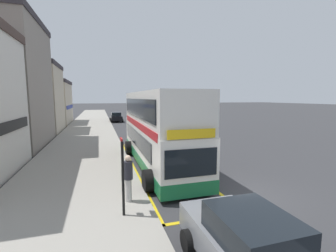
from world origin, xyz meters
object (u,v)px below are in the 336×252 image
(double_decker_bus, at_px, (157,131))
(parked_car_grey_distant, at_px, (250,248))
(parked_car_black_behind, at_px, (116,117))
(pedestrian_waiting_near_sign, at_px, (128,176))
(bus_stop_sign, at_px, (123,170))

(double_decker_bus, relative_size, parked_car_grey_distant, 2.56)
(double_decker_bus, relative_size, parked_car_black_behind, 2.56)
(pedestrian_waiting_near_sign, bearing_deg, bus_stop_sign, -107.30)
(bus_stop_sign, distance_m, parked_car_grey_distant, 4.38)
(double_decker_bus, relative_size, bus_stop_sign, 4.15)
(bus_stop_sign, height_order, parked_car_grey_distant, bus_stop_sign)
(double_decker_bus, xyz_separation_m, parked_car_black_behind, (-0.56, 26.49, -1.26))
(double_decker_bus, distance_m, parked_car_black_behind, 26.52)
(double_decker_bus, xyz_separation_m, parked_car_grey_distant, (-0.24, -9.30, -1.26))
(pedestrian_waiting_near_sign, bearing_deg, double_decker_bus, 64.11)
(parked_car_grey_distant, relative_size, pedestrian_waiting_near_sign, 2.34)
(double_decker_bus, xyz_separation_m, pedestrian_waiting_near_sign, (-2.32, -4.79, -0.94))
(double_decker_bus, xyz_separation_m, bus_stop_sign, (-2.62, -5.73, -0.39))
(double_decker_bus, relative_size, pedestrian_waiting_near_sign, 5.97)
(parked_car_black_behind, bearing_deg, parked_car_grey_distant, 91.09)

